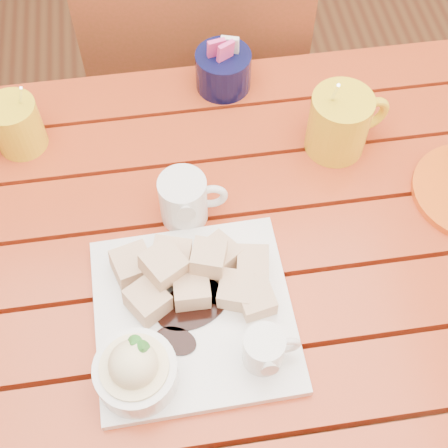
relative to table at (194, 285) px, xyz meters
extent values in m
plane|color=#532817|center=(0.00, 0.00, -0.64)|extent=(5.00, 5.00, 0.00)
cube|color=#A73115|center=(0.00, -0.23, 0.09)|extent=(1.20, 0.11, 0.03)
cube|color=#A73115|center=(0.00, -0.11, 0.09)|extent=(1.20, 0.11, 0.03)
cube|color=#A73115|center=(0.00, 0.00, 0.09)|extent=(1.20, 0.11, 0.03)
cube|color=#A73115|center=(0.00, 0.11, 0.09)|extent=(1.20, 0.11, 0.03)
cube|color=#A73115|center=(0.00, 0.23, 0.09)|extent=(1.20, 0.11, 0.03)
cube|color=#A73115|center=(0.00, 0.34, 0.09)|extent=(1.20, 0.11, 0.03)
cube|color=#A73115|center=(0.00, 0.36, 0.04)|extent=(1.12, 0.04, 0.08)
cylinder|color=#A73115|center=(0.55, 0.35, -0.28)|extent=(0.06, 0.06, 0.72)
cube|color=white|center=(-0.01, -0.11, 0.12)|extent=(0.28, 0.28, 0.02)
cube|color=#B97138|center=(-0.07, -0.09, 0.14)|extent=(0.07, 0.07, 0.04)
cube|color=#B97138|center=(0.02, -0.05, 0.17)|extent=(0.06, 0.06, 0.04)
cube|color=#B97138|center=(-0.09, -0.03, 0.14)|extent=(0.06, 0.06, 0.04)
cube|color=#B97138|center=(0.05, -0.09, 0.14)|extent=(0.06, 0.06, 0.04)
cube|color=#B97138|center=(-0.04, -0.05, 0.17)|extent=(0.07, 0.07, 0.04)
cube|color=#B97138|center=(0.04, -0.03, 0.14)|extent=(0.07, 0.07, 0.04)
cube|color=#B97138|center=(0.08, -0.06, 0.14)|extent=(0.06, 0.06, 0.04)
cube|color=#B97138|center=(0.08, -0.11, 0.14)|extent=(0.06, 0.06, 0.04)
cube|color=#B97138|center=(-0.03, -0.02, 0.14)|extent=(0.06, 0.06, 0.04)
cube|color=#B97138|center=(-0.01, -0.08, 0.14)|extent=(0.05, 0.05, 0.04)
cylinder|color=white|center=(-0.09, -0.19, 0.15)|extent=(0.11, 0.11, 0.04)
cylinder|color=#FAE9B7|center=(-0.09, -0.19, 0.16)|extent=(0.09, 0.09, 0.03)
sphere|color=#FAE9B7|center=(-0.09, -0.19, 0.18)|extent=(0.06, 0.06, 0.06)
cone|color=#2D7D28|center=(-0.08, -0.18, 0.20)|extent=(0.04, 0.04, 0.03)
cone|color=#2D7D28|center=(-0.09, -0.17, 0.20)|extent=(0.03, 0.03, 0.03)
cylinder|color=white|center=(0.08, -0.18, 0.15)|extent=(0.06, 0.06, 0.06)
cylinder|color=black|center=(0.08, -0.18, 0.18)|extent=(0.04, 0.04, 0.01)
cone|color=white|center=(0.08, -0.21, 0.17)|extent=(0.02, 0.02, 0.03)
torus|color=white|center=(0.11, -0.18, 0.16)|extent=(0.04, 0.01, 0.04)
cylinder|color=yellow|center=(-0.26, 0.25, 0.15)|extent=(0.08, 0.08, 0.09)
cylinder|color=black|center=(-0.26, 0.25, 0.19)|extent=(0.07, 0.07, 0.01)
cylinder|color=silver|center=(-0.24, 0.26, 0.19)|extent=(0.04, 0.04, 0.12)
cylinder|color=yellow|center=(0.26, 0.17, 0.16)|extent=(0.10, 0.10, 0.11)
cylinder|color=black|center=(0.26, 0.17, 0.21)|extent=(0.08, 0.08, 0.01)
torus|color=yellow|center=(0.32, 0.19, 0.16)|extent=(0.07, 0.03, 0.07)
cylinder|color=silver|center=(0.25, 0.18, 0.20)|extent=(0.02, 0.07, 0.14)
cylinder|color=white|center=(0.00, 0.07, 0.15)|extent=(0.07, 0.07, 0.09)
cylinder|color=white|center=(0.00, 0.07, 0.19)|extent=(0.06, 0.06, 0.01)
cone|color=white|center=(0.00, 0.03, 0.18)|extent=(0.03, 0.03, 0.03)
torus|color=white|center=(0.04, 0.07, 0.15)|extent=(0.05, 0.01, 0.05)
cylinder|color=black|center=(0.10, 0.34, 0.14)|extent=(0.10, 0.10, 0.07)
cube|color=#E73E8D|center=(0.09, 0.34, 0.19)|extent=(0.03, 0.02, 0.05)
cube|color=white|center=(0.11, 0.34, 0.19)|extent=(0.03, 0.02, 0.05)
cube|color=#E73E8D|center=(0.10, 0.33, 0.19)|extent=(0.03, 0.03, 0.05)
cube|color=brown|center=(0.09, 0.69, -0.17)|extent=(0.51, 0.51, 0.03)
cylinder|color=brown|center=(0.31, 0.85, -0.42)|extent=(0.04, 0.04, 0.45)
cylinder|color=brown|center=(-0.07, 0.91, -0.42)|extent=(0.04, 0.04, 0.45)
cylinder|color=brown|center=(0.26, 0.47, -0.42)|extent=(0.04, 0.04, 0.45)
cylinder|color=brown|center=(-0.13, 0.52, -0.42)|extent=(0.04, 0.04, 0.45)
cube|color=brown|center=(0.06, 0.48, 0.08)|extent=(0.45, 0.10, 0.47)
camera|label=1|loc=(-0.02, -0.47, 0.93)|focal=50.00mm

